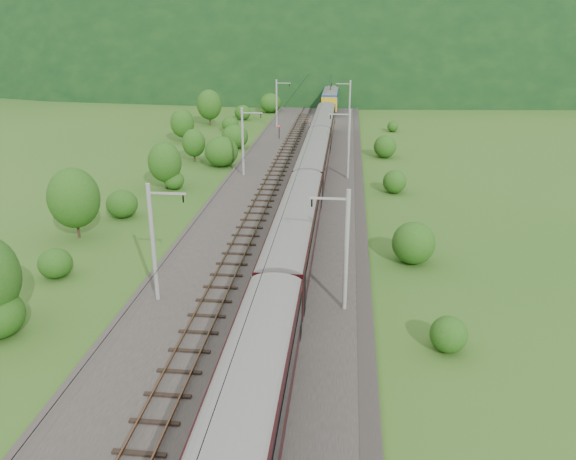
# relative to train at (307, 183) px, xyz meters

# --- Properties ---
(ground) EXTENTS (600.00, 600.00, 0.00)m
(ground) POSITION_rel_train_xyz_m (-2.40, -18.01, -3.54)
(ground) COLOR #2C5B1C
(ground) RESTS_ON ground
(railbed) EXTENTS (14.00, 220.00, 0.30)m
(railbed) POSITION_rel_train_xyz_m (-2.40, -8.01, -3.39)
(railbed) COLOR #38332D
(railbed) RESTS_ON ground
(track_left) EXTENTS (2.40, 220.00, 0.27)m
(track_left) POSITION_rel_train_xyz_m (-4.80, -8.01, -3.17)
(track_left) COLOR brown
(track_left) RESTS_ON railbed
(track_right) EXTENTS (2.40, 220.00, 0.27)m
(track_right) POSITION_rel_train_xyz_m (-0.00, -8.01, -3.17)
(track_right) COLOR brown
(track_right) RESTS_ON railbed
(catenary_left) EXTENTS (2.54, 192.28, 8.00)m
(catenary_left) POSITION_rel_train_xyz_m (-8.52, 13.99, 0.96)
(catenary_left) COLOR gray
(catenary_left) RESTS_ON railbed
(catenary_right) EXTENTS (2.54, 192.28, 8.00)m
(catenary_right) POSITION_rel_train_xyz_m (3.72, 13.99, 0.96)
(catenary_right) COLOR gray
(catenary_right) RESTS_ON railbed
(overhead_wires) EXTENTS (4.83, 198.00, 0.03)m
(overhead_wires) POSITION_rel_train_xyz_m (-2.40, -8.01, 3.56)
(overhead_wires) COLOR black
(overhead_wires) RESTS_ON ground
(mountain_main) EXTENTS (504.00, 360.00, 244.00)m
(mountain_main) POSITION_rel_train_xyz_m (-2.40, 241.99, -3.54)
(mountain_main) COLOR black
(mountain_main) RESTS_ON ground
(mountain_ridge) EXTENTS (336.00, 280.00, 132.00)m
(mountain_ridge) POSITION_rel_train_xyz_m (-122.40, 281.99, -3.54)
(mountain_ridge) COLOR black
(mountain_ridge) RESTS_ON ground
(train) EXTENTS (2.99, 141.87, 5.21)m
(train) POSITION_rel_train_xyz_m (0.00, 0.00, 0.00)
(train) COLOR black
(train) RESTS_ON ground
(hazard_post_near) EXTENTS (0.14, 0.14, 1.30)m
(hazard_post_near) POSITION_rel_train_xyz_m (-2.73, 44.20, -2.59)
(hazard_post_near) COLOR red
(hazard_post_near) RESTS_ON railbed
(hazard_post_far) EXTENTS (0.16, 0.16, 1.48)m
(hazard_post_far) POSITION_rel_train_xyz_m (-2.40, 39.95, -2.50)
(hazard_post_far) COLOR red
(hazard_post_far) RESTS_ON railbed
(signal) EXTENTS (0.22, 0.22, 2.01)m
(signal) POSITION_rel_train_xyz_m (-6.98, 36.11, -2.07)
(signal) COLOR black
(signal) RESTS_ON railbed
(vegetation_left) EXTENTS (13.32, 147.14, 6.93)m
(vegetation_left) POSITION_rel_train_xyz_m (-16.92, 0.19, -0.84)
(vegetation_left) COLOR #215316
(vegetation_left) RESTS_ON ground
(vegetation_right) EXTENTS (5.39, 102.34, 2.99)m
(vegetation_right) POSITION_rel_train_xyz_m (8.98, 0.24, -2.29)
(vegetation_right) COLOR #215316
(vegetation_right) RESTS_ON ground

